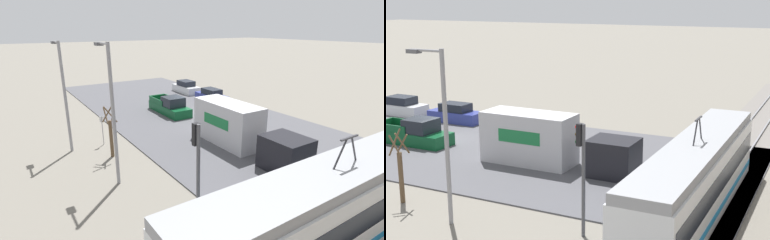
{
  "view_description": "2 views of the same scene",
  "coord_description": "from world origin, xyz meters",
  "views": [
    {
      "loc": [
        15.94,
        25.1,
        8.7
      ],
      "look_at": [
        4.51,
        7.53,
        2.13
      ],
      "focal_mm": 28.0,
      "sensor_mm": 36.0,
      "label": 1
    },
    {
      "loc": [
        28.88,
        25.1,
        10.09
      ],
      "look_at": [
        1.82,
        11.71,
        3.14
      ],
      "focal_mm": 50.0,
      "sensor_mm": 36.0,
      "label": 2
    }
  ],
  "objects": [
    {
      "name": "ground_plane",
      "position": [
        0.0,
        0.0,
        0.0
      ],
      "size": [
        320.0,
        320.0,
        0.0
      ],
      "primitive_type": "plane",
      "color": "slate"
    },
    {
      "name": "road_surface",
      "position": [
        0.0,
        0.0,
        0.04
      ],
      "size": [
        16.21,
        43.54,
        0.08
      ],
      "color": "#4C4C51",
      "rests_on": "ground"
    },
    {
      "name": "light_rail_tram",
      "position": [
        5.28,
        19.53,
        1.8
      ],
      "size": [
        15.78,
        2.55,
        4.67
      ],
      "color": "silver",
      "rests_on": "ground"
    },
    {
      "name": "box_truck",
      "position": [
        1.76,
        9.68,
        1.54
      ],
      "size": [
        2.35,
        9.87,
        3.15
      ],
      "color": "black",
      "rests_on": "ground"
    },
    {
      "name": "pickup_truck",
      "position": [
        1.52,
        -1.25,
        0.77
      ],
      "size": [
        2.01,
        5.78,
        1.83
      ],
      "color": "#0C4723",
      "rests_on": "ground"
    },
    {
      "name": "sedan_car_0",
      "position": [
        -5.06,
        -2.9,
        0.72
      ],
      "size": [
        1.72,
        4.62,
        1.56
      ],
      "color": "navy",
      "rests_on": "ground"
    },
    {
      "name": "sedan_car_1",
      "position": [
        -5.26,
        -8.98,
        0.74
      ],
      "size": [
        1.88,
        4.5,
        1.61
      ],
      "color": "silver",
      "rests_on": "ground"
    },
    {
      "name": "traffic_light_pole",
      "position": [
        9.59,
        15.73,
        3.25
      ],
      "size": [
        0.28,
        0.47,
        4.99
      ],
      "color": "#47474C",
      "rests_on": "ground"
    },
    {
      "name": "street_tree",
      "position": [
        10.12,
        5.96,
        1.7
      ],
      "size": [
        0.9,
        0.75,
        3.74
      ],
      "color": "brown",
      "rests_on": "ground"
    },
    {
      "name": "street_lamp_near_crossing",
      "position": [
        12.28,
        3.19,
        4.53
      ],
      "size": [
        0.36,
        1.95,
        7.81
      ],
      "color": "gray",
      "rests_on": "ground"
    },
    {
      "name": "street_lamp_mid_block",
      "position": [
        11.06,
        9.6,
        4.61
      ],
      "size": [
        0.36,
        1.95,
        7.97
      ],
      "color": "gray",
      "rests_on": "ground"
    },
    {
      "name": "no_parking_sign",
      "position": [
        9.94,
        3.38,
        1.37
      ],
      "size": [
        0.32,
        0.08,
        2.24
      ],
      "color": "gray",
      "rests_on": "ground"
    }
  ]
}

